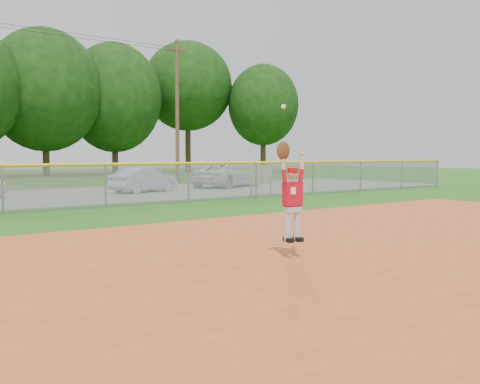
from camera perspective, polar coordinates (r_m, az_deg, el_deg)
name	(u,v)px	position (r m, az deg, el deg)	size (l,w,h in m)	color
ground	(314,248)	(10.62, 7.90, -5.95)	(120.00, 120.00, 0.00)	#215814
clay_infield	(456,274)	(8.81, 22.05, -8.14)	(24.00, 16.00, 0.04)	#B34A20
parking_strip	(50,197)	(24.57, -19.65, -0.46)	(44.00, 10.00, 0.03)	slate
car_blue	(144,180)	(26.11, -10.22, 1.28)	(1.25, 3.57, 1.18)	#8AAACE
car_white_b	(229,175)	(29.99, -1.23, 1.83)	(2.20, 4.77, 1.33)	silver
sponsor_sign	(261,175)	(23.80, 2.28, 1.80)	(1.53, 0.38, 1.39)	gray
outfield_fence	(105,182)	(18.90, -14.15, 1.01)	(40.06, 0.10, 1.55)	gray
power_lines	(30,101)	(30.67, -21.52, 9.05)	(19.40, 0.24, 9.00)	#4C3823
ballplayer	(291,192)	(9.27, 5.48, -0.01)	(0.58, 0.29, 2.36)	silver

